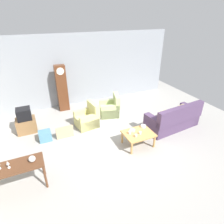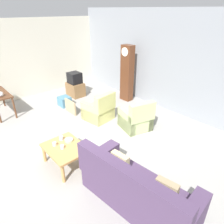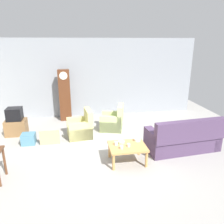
# 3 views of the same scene
# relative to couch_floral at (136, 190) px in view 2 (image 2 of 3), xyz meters

# --- Properties ---
(ground_plane) EXTENTS (10.40, 10.40, 0.00)m
(ground_plane) POSITION_rel_couch_floral_xyz_m (-2.12, 0.19, -0.35)
(ground_plane) COLOR #999691
(garage_door_wall) EXTENTS (8.40, 0.16, 3.20)m
(garage_door_wall) POSITION_rel_couch_floral_xyz_m (-2.12, 3.79, 1.25)
(garage_door_wall) COLOR gray
(garage_door_wall) RESTS_ON ground_plane
(pegboard_wall_left) EXTENTS (0.12, 6.40, 2.88)m
(pegboard_wall_left) POSITION_rel_couch_floral_xyz_m (-6.32, 0.59, 1.09)
(pegboard_wall_left) COLOR beige
(pegboard_wall_left) RESTS_ON ground_plane
(couch_floral) EXTENTS (2.17, 1.07, 1.04)m
(couch_floral) POSITION_rel_couch_floral_xyz_m (0.00, 0.00, 0.00)
(couch_floral) COLOR #4C3856
(couch_floral) RESTS_ON ground_plane
(armchair_olive_near) EXTENTS (0.88, 0.85, 0.92)m
(armchair_olive_near) POSITION_rel_couch_floral_xyz_m (-2.91, 1.50, -0.05)
(armchair_olive_near) COLOR #CCC67A
(armchair_olive_near) RESTS_ON ground_plane
(armchair_olive_far) EXTENTS (0.96, 0.94, 0.92)m
(armchair_olive_far) POSITION_rel_couch_floral_xyz_m (-1.75, 1.94, -0.05)
(armchair_olive_far) COLOR #BACA85
(armchair_olive_far) RESTS_ON ground_plane
(coffee_table_wood) EXTENTS (0.96, 0.76, 0.48)m
(coffee_table_wood) POSITION_rel_couch_floral_xyz_m (-1.76, -0.36, 0.05)
(coffee_table_wood) COLOR tan
(coffee_table_wood) RESTS_ON ground_plane
(grandfather_clock) EXTENTS (0.44, 0.30, 2.04)m
(grandfather_clock) POSITION_rel_couch_floral_xyz_m (-3.46, 3.28, 0.68)
(grandfather_clock) COLOR #562D19
(grandfather_clock) RESTS_ON ground_plane
(tv_stand_cabinet) EXTENTS (0.68, 0.52, 0.53)m
(tv_stand_cabinet) POSITION_rel_couch_floral_xyz_m (-5.09, 2.03, -0.08)
(tv_stand_cabinet) COLOR brown
(tv_stand_cabinet) RESTS_ON ground_plane
(tv_crt) EXTENTS (0.48, 0.44, 0.42)m
(tv_crt) POSITION_rel_couch_floral_xyz_m (-5.09, 2.03, 0.39)
(tv_crt) COLOR black
(tv_crt) RESTS_ON tv_stand_cabinet
(framed_picture_leaning) EXTENTS (0.60, 0.05, 0.46)m
(framed_picture_leaning) POSITION_rel_couch_floral_xyz_m (-3.89, 1.05, -0.12)
(framed_picture_leaning) COLOR tan
(framed_picture_leaning) RESTS_ON ground_plane
(storage_box_blue) EXTENTS (0.41, 0.37, 0.34)m
(storage_box_blue) POSITION_rel_couch_floral_xyz_m (-4.55, 1.20, -0.18)
(storage_box_blue) COLOR teal
(storage_box_blue) RESTS_ON ground_plane
(glass_dome_cloche) EXTENTS (0.16, 0.16, 0.16)m
(glass_dome_cloche) POSITION_rel_couch_floral_xyz_m (-4.97, -0.69, 0.48)
(glass_dome_cloche) COLOR silver
(glass_dome_cloche) RESTS_ON console_table_dark
(cup_white_porcelain) EXTENTS (0.08, 0.08, 0.09)m
(cup_white_porcelain) POSITION_rel_couch_floral_xyz_m (-1.74, -0.43, 0.17)
(cup_white_porcelain) COLOR white
(cup_white_porcelain) RESTS_ON coffee_table_wood
(cup_blue_rimmed) EXTENTS (0.09, 0.09, 0.10)m
(cup_blue_rimmed) POSITION_rel_couch_floral_xyz_m (-2.04, -0.29, 0.17)
(cup_blue_rimmed) COLOR silver
(cup_blue_rimmed) RESTS_ON coffee_table_wood
(cup_cream_tall) EXTENTS (0.09, 0.09, 0.08)m
(cup_cream_tall) POSITION_rel_couch_floral_xyz_m (-1.95, -0.51, 0.17)
(cup_cream_tall) COLOR beige
(cup_cream_tall) RESTS_ON coffee_table_wood
(bowl_white_stacked) EXTENTS (0.17, 0.17, 0.08)m
(bowl_white_stacked) POSITION_rel_couch_floral_xyz_m (-1.43, -0.13, 0.16)
(bowl_white_stacked) COLOR white
(bowl_white_stacked) RESTS_ON coffee_table_wood
(bowl_shallow_green) EXTENTS (0.19, 0.19, 0.06)m
(bowl_shallow_green) POSITION_rel_couch_floral_xyz_m (-1.89, -0.18, 0.15)
(bowl_shallow_green) COLOR #B2C69E
(bowl_shallow_green) RESTS_ON coffee_table_wood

